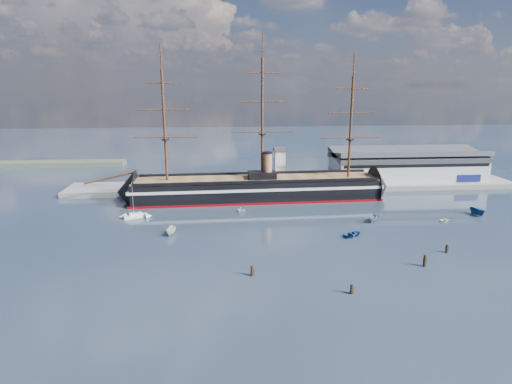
{
  "coord_description": "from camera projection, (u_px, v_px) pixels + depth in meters",
  "views": [
    {
      "loc": [
        -20.75,
        -90.99,
        40.72
      ],
      "look_at": [
        -9.69,
        35.0,
        9.0
      ],
      "focal_mm": 30.0,
      "sensor_mm": 36.0,
      "label": 1
    }
  ],
  "objects": [
    {
      "name": "piling_near_left",
      "position": [
        252.0,
        276.0,
        93.87
      ],
      "size": [
        0.64,
        0.64,
        3.13
      ],
      "primitive_type": "cylinder",
      "color": "black",
      "rests_on": "ground"
    },
    {
      "name": "piling_near_mid",
      "position": [
        351.0,
        294.0,
        85.79
      ],
      "size": [
        0.64,
        0.64,
        2.74
      ],
      "primitive_type": "cylinder",
      "color": "black",
      "rests_on": "ground"
    },
    {
      "name": "quay_tower",
      "position": [
        280.0,
        166.0,
        168.0
      ],
      "size": [
        5.0,
        5.0,
        15.0
      ],
      "color": "silver",
      "rests_on": "ground"
    },
    {
      "name": "piling_near_right",
      "position": [
        424.0,
        267.0,
        98.63
      ],
      "size": [
        0.64,
        0.64,
        3.59
      ],
      "primitive_type": "cylinder",
      "color": "black",
      "rests_on": "ground"
    },
    {
      "name": "motorboat_f",
      "position": [
        477.0,
        215.0,
        137.5
      ],
      "size": [
        7.29,
        3.84,
        2.77
      ],
      "primitive_type": "imported",
      "rotation": [
        0.0,
        0.0,
        0.2
      ],
      "color": "navy",
      "rests_on": "ground"
    },
    {
      "name": "quay",
      "position": [
        295.0,
        188.0,
        173.86
      ],
      "size": [
        180.0,
        18.0,
        2.0
      ],
      "primitive_type": "cube",
      "color": "slate",
      "rests_on": "ground"
    },
    {
      "name": "warehouse",
      "position": [
        407.0,
        165.0,
        179.86
      ],
      "size": [
        63.0,
        21.0,
        11.6
      ],
      "color": "#B7BABC",
      "rests_on": "ground"
    },
    {
      "name": "motorboat_d",
      "position": [
        241.0,
        212.0,
        140.88
      ],
      "size": [
        5.07,
        5.38,
        1.9
      ],
      "primitive_type": "imported",
      "rotation": [
        0.0,
        0.0,
        0.86
      ],
      "color": "white",
      "rests_on": "ground"
    },
    {
      "name": "sailboat",
      "position": [
        136.0,
        216.0,
        134.65
      ],
      "size": [
        7.58,
        4.63,
        11.68
      ],
      "rotation": [
        0.0,
        0.0,
        0.37
      ],
      "color": "white",
      "rests_on": "ground"
    },
    {
      "name": "ground",
      "position": [
        284.0,
        215.0,
        138.23
      ],
      "size": [
        600.0,
        600.0,
        0.0
      ],
      "primitive_type": "plane",
      "color": "#1E2C3B",
      "rests_on": "ground"
    },
    {
      "name": "motorboat_e",
      "position": [
        447.0,
        222.0,
        130.98
      ],
      "size": [
        1.08,
        2.68,
        1.25
      ],
      "primitive_type": "imported",
      "rotation": [
        0.0,
        0.0,
        1.57
      ],
      "color": "beige",
      "rests_on": "ground"
    },
    {
      "name": "piling_far_right",
      "position": [
        446.0,
        253.0,
        106.82
      ],
      "size": [
        0.64,
        0.64,
        2.86
      ],
      "primitive_type": "cylinder",
      "color": "black",
      "rests_on": "ground"
    },
    {
      "name": "motorboat_a",
      "position": [
        171.0,
        235.0,
        119.75
      ],
      "size": [
        6.74,
        3.42,
        2.57
      ],
      "primitive_type": "imported",
      "rotation": [
        0.0,
        0.0,
        -0.17
      ],
      "color": "white",
      "rests_on": "ground"
    },
    {
      "name": "warship",
      "position": [
        252.0,
        189.0,
        155.81
      ],
      "size": [
        113.1,
        18.8,
        53.94
      ],
      "rotation": [
        0.0,
        0.0,
        0.03
      ],
      "color": "black",
      "rests_on": "ground"
    },
    {
      "name": "motorboat_b",
      "position": [
        353.0,
        236.0,
        118.49
      ],
      "size": [
        3.1,
        3.94,
        1.72
      ],
      "primitive_type": "imported",
      "rotation": [
        0.0,
        0.0,
        2.08
      ],
      "color": "navy",
      "rests_on": "ground"
    },
    {
      "name": "motorboat_c",
      "position": [
        373.0,
        222.0,
        130.87
      ],
      "size": [
        6.15,
        5.08,
        2.37
      ],
      "primitive_type": "imported",
      "rotation": [
        0.0,
        0.0,
        -0.58
      ],
      "color": "gray",
      "rests_on": "ground"
    }
  ]
}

